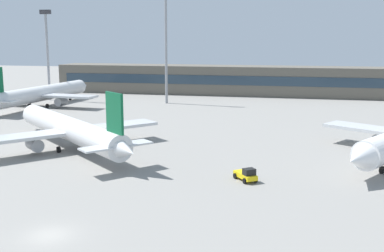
{
  "coord_description": "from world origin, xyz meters",
  "views": [
    {
      "loc": [
        21.4,
        -36.6,
        17.59
      ],
      "look_at": [
        4.3,
        40.0,
        3.0
      ],
      "focal_mm": 44.35,
      "sensor_mm": 36.0,
      "label": 1
    }
  ],
  "objects_px": {
    "airplane_far": "(43,93)",
    "floodlight_tower_west": "(166,39)",
    "baggage_tug_yellow": "(246,175)",
    "floodlight_tower_east": "(47,48)",
    "airplane_near": "(68,128)"
  },
  "relations": [
    {
      "from": "baggage_tug_yellow",
      "to": "floodlight_tower_east",
      "type": "distance_m",
      "value": 93.16
    },
    {
      "from": "airplane_far",
      "to": "floodlight_tower_east",
      "type": "xyz_separation_m",
      "value": [
        -4.74,
        11.84,
        11.32
      ]
    },
    {
      "from": "airplane_far",
      "to": "floodlight_tower_west",
      "type": "bearing_deg",
      "value": 22.87
    },
    {
      "from": "airplane_near",
      "to": "baggage_tug_yellow",
      "type": "bearing_deg",
      "value": -21.52
    },
    {
      "from": "airplane_far",
      "to": "floodlight_tower_east",
      "type": "bearing_deg",
      "value": 111.81
    },
    {
      "from": "baggage_tug_yellow",
      "to": "floodlight_tower_west",
      "type": "bearing_deg",
      "value": 113.42
    },
    {
      "from": "airplane_far",
      "to": "baggage_tug_yellow",
      "type": "distance_m",
      "value": 80.48
    },
    {
      "from": "floodlight_tower_east",
      "to": "baggage_tug_yellow",
      "type": "bearing_deg",
      "value": -46.16
    },
    {
      "from": "baggage_tug_yellow",
      "to": "floodlight_tower_east",
      "type": "xyz_separation_m",
      "value": [
        -63.8,
        66.44,
        13.91
      ]
    },
    {
      "from": "airplane_near",
      "to": "floodlight_tower_west",
      "type": "relative_size",
      "value": 1.11
    },
    {
      "from": "baggage_tug_yellow",
      "to": "airplane_near",
      "type": "bearing_deg",
      "value": 158.48
    },
    {
      "from": "baggage_tug_yellow",
      "to": "floodlight_tower_west",
      "type": "height_order",
      "value": "floodlight_tower_west"
    },
    {
      "from": "airplane_far",
      "to": "baggage_tug_yellow",
      "type": "bearing_deg",
      "value": -42.75
    },
    {
      "from": "airplane_near",
      "to": "airplane_far",
      "type": "xyz_separation_m",
      "value": [
        -28.9,
        42.71,
        0.17
      ]
    },
    {
      "from": "baggage_tug_yellow",
      "to": "floodlight_tower_west",
      "type": "relative_size",
      "value": 0.12
    }
  ]
}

